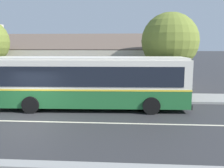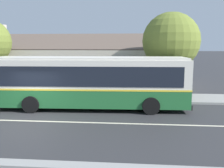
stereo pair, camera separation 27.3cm
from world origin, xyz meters
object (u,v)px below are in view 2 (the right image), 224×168
object	(u,v)px
bench_by_building	(4,91)
bus_stop_sign	(189,79)
transit_bus	(90,81)
bench_down_street	(56,90)
street_tree_primary	(172,43)

from	to	relation	value
bench_by_building	bus_stop_sign	bearing A→B (deg)	-1.40
transit_bus	bench_down_street	size ratio (longest dim) A/B	7.67
transit_bus	street_tree_primary	bearing A→B (deg)	34.51
transit_bus	street_tree_primary	size ratio (longest dim) A/B	1.92
bench_by_building	bus_stop_sign	size ratio (longest dim) A/B	0.67
bench_down_street	street_tree_primary	bearing A→B (deg)	4.25
transit_bus	bench_by_building	bearing A→B (deg)	160.75
bench_by_building	bench_down_street	distance (m)	3.86
bench_down_street	bus_stop_sign	world-z (taller)	bus_stop_sign
bench_by_building	bus_stop_sign	xyz separation A→B (m)	(13.35, -0.33, 1.08)
transit_bus	bench_down_street	bearing A→B (deg)	135.18
bench_by_building	bus_stop_sign	world-z (taller)	bus_stop_sign
transit_bus	street_tree_primary	distance (m)	7.02
bench_by_building	bench_down_street	world-z (taller)	same
bench_by_building	street_tree_primary	world-z (taller)	street_tree_primary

